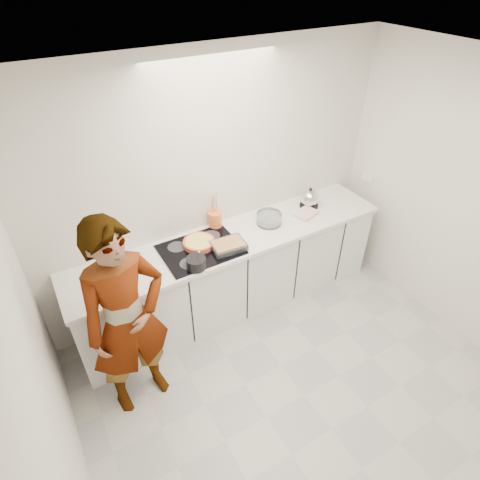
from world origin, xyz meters
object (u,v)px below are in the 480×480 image
hob (201,249)px  saucepan (196,263)px  tart_dish (199,243)px  cook (127,321)px  mixing_bowl (269,219)px  kettle (310,199)px  utensil_crock (215,220)px  baking_dish (228,245)px

hob → saucepan: bearing=-123.6°
tart_dish → hob: bearing=-103.6°
hob → cook: 1.00m
tart_dish → cook: size_ratio=0.17×
hob → mixing_bowl: size_ratio=2.62×
mixing_bowl → kettle: 0.56m
saucepan → utensil_crock: size_ratio=1.18×
hob → saucepan: saucepan is taller
kettle → cook: 2.29m
hob → mixing_bowl: mixing_bowl is taller
kettle → cook: size_ratio=0.13×
hob → baking_dish: 0.26m
tart_dish → saucepan: saucepan is taller
hob → mixing_bowl: (0.79, 0.05, 0.05)m
tart_dish → mixing_bowl: bearing=-0.7°
kettle → utensil_crock: bearing=171.1°
tart_dish → kettle: size_ratio=1.32×
mixing_bowl → baking_dish: bearing=-163.3°
baking_dish → utensil_crock: (0.07, 0.39, 0.04)m
mixing_bowl → utensil_crock: utensil_crock is taller
saucepan → utensil_crock: saucepan is taller
tart_dish → saucepan: bearing=-119.7°
mixing_bowl → utensil_crock: size_ratio=1.63×
kettle → baking_dish: bearing=-168.6°
cook → saucepan: bearing=13.4°
saucepan → utensil_crock: 0.66m
saucepan → cook: (-0.71, -0.29, -0.06)m
saucepan → utensil_crock: (0.44, 0.49, 0.02)m
saucepan → kettle: size_ratio=0.87×
baking_dish → tart_dish: bearing=139.8°
saucepan → kettle: (1.49, 0.32, 0.03)m
tart_dish → mixing_bowl: mixing_bowl is taller
saucepan → hob: bearing=56.4°
cook → mixing_bowl: bearing=9.9°
tart_dish → utensil_crock: utensil_crock is taller
hob → cook: cook is taller
hob → mixing_bowl: bearing=3.8°
saucepan → baking_dish: (0.37, 0.10, -0.01)m
saucepan → mixing_bowl: size_ratio=0.73×
kettle → tart_dish: bearing=-178.0°
hob → baking_dish: size_ratio=2.17×
saucepan → kettle: kettle is taller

